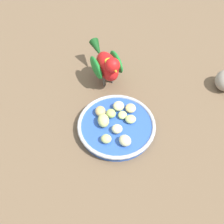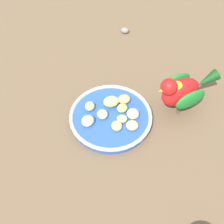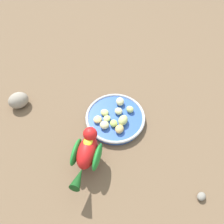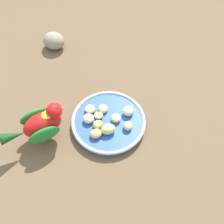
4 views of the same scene
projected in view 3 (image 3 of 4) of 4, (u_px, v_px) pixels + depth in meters
ground_plane at (114, 118)px, 0.73m from camera, size 4.00×4.00×0.00m
feeding_bowl at (116, 118)px, 0.72m from camera, size 0.20×0.20×0.02m
apple_piece_0 at (118, 111)px, 0.72m from camera, size 0.04×0.04×0.02m
apple_piece_1 at (97, 119)px, 0.70m from camera, size 0.04×0.04×0.02m
apple_piece_2 at (130, 109)px, 0.72m from camera, size 0.03×0.03×0.02m
apple_piece_3 at (107, 119)px, 0.70m from camera, size 0.03×0.03×0.01m
apple_piece_4 at (123, 120)px, 0.69m from camera, size 0.05×0.05×0.03m
apple_piece_5 at (120, 102)px, 0.74m from camera, size 0.04×0.04×0.02m
apple_piece_6 at (105, 113)px, 0.71m from camera, size 0.04×0.04×0.02m
apple_piece_7 at (119, 129)px, 0.67m from camera, size 0.04×0.04×0.02m
apple_piece_8 at (114, 123)px, 0.69m from camera, size 0.04×0.04×0.02m
apple_piece_9 at (104, 125)px, 0.68m from camera, size 0.03×0.03×0.02m
parrot at (87, 152)px, 0.58m from camera, size 0.13×0.15×0.12m
rock_large at (18, 100)px, 0.74m from camera, size 0.08×0.07×0.06m
pebble_0 at (201, 196)px, 0.57m from camera, size 0.03×0.03×0.02m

